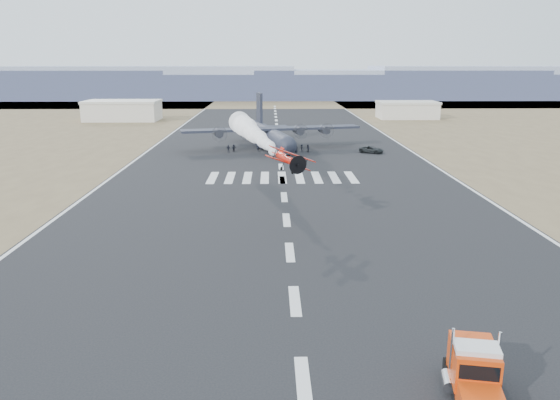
{
  "coord_description": "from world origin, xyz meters",
  "views": [
    {
      "loc": [
        -1.99,
        -42.16,
        19.46
      ],
      "look_at": [
        -0.92,
        18.54,
        4.0
      ],
      "focal_mm": 35.0,
      "sensor_mm": 36.0,
      "label": 1
    }
  ],
  "objects_px": {
    "aerobatic_biplane": "(288,159)",
    "support_vehicle": "(371,150)",
    "hangar_right": "(407,110)",
    "crew_d": "(228,149)",
    "transport_aircraft": "(270,134)",
    "crew_a": "(258,147)",
    "crew_e": "(296,148)",
    "crew_h": "(308,148)",
    "crew_b": "(285,147)",
    "crew_g": "(279,147)",
    "hangar_left": "(123,110)",
    "semi_truck": "(474,373)",
    "crew_c": "(302,148)",
    "crew_f": "(234,148)"
  },
  "relations": [
    {
      "from": "crew_c",
      "to": "crew_a",
      "type": "bearing_deg",
      "value": -102.66
    },
    {
      "from": "support_vehicle",
      "to": "aerobatic_biplane",
      "type": "bearing_deg",
      "value": -171.61
    },
    {
      "from": "hangar_left",
      "to": "hangar_right",
      "type": "height_order",
      "value": "hangar_left"
    },
    {
      "from": "crew_e",
      "to": "crew_d",
      "type": "bearing_deg",
      "value": -163.7
    },
    {
      "from": "crew_b",
      "to": "crew_h",
      "type": "xyz_separation_m",
      "value": [
        5.01,
        -1.25,
        -0.02
      ]
    },
    {
      "from": "crew_b",
      "to": "support_vehicle",
      "type": "bearing_deg",
      "value": -19.82
    },
    {
      "from": "hangar_right",
      "to": "hangar_left",
      "type": "bearing_deg",
      "value": -177.08
    },
    {
      "from": "hangar_right",
      "to": "crew_d",
      "type": "height_order",
      "value": "hangar_right"
    },
    {
      "from": "support_vehicle",
      "to": "crew_d",
      "type": "bearing_deg",
      "value": 115.67
    },
    {
      "from": "transport_aircraft",
      "to": "crew_a",
      "type": "distance_m",
      "value": 6.19
    },
    {
      "from": "semi_truck",
      "to": "crew_a",
      "type": "height_order",
      "value": "semi_truck"
    },
    {
      "from": "crew_a",
      "to": "semi_truck",
      "type": "bearing_deg",
      "value": 63.44
    },
    {
      "from": "semi_truck",
      "to": "crew_b",
      "type": "relative_size",
      "value": 4.78
    },
    {
      "from": "support_vehicle",
      "to": "semi_truck",
      "type": "bearing_deg",
      "value": -158.0
    },
    {
      "from": "crew_e",
      "to": "crew_h",
      "type": "relative_size",
      "value": 1.12
    },
    {
      "from": "crew_d",
      "to": "crew_e",
      "type": "relative_size",
      "value": 0.87
    },
    {
      "from": "hangar_right",
      "to": "crew_d",
      "type": "relative_size",
      "value": 12.57
    },
    {
      "from": "aerobatic_biplane",
      "to": "transport_aircraft",
      "type": "distance_m",
      "value": 62.85
    },
    {
      "from": "support_vehicle",
      "to": "crew_c",
      "type": "bearing_deg",
      "value": 109.46
    },
    {
      "from": "crew_g",
      "to": "crew_f",
      "type": "bearing_deg",
      "value": 129.03
    },
    {
      "from": "hangar_left",
      "to": "crew_b",
      "type": "relative_size",
      "value": 14.24
    },
    {
      "from": "crew_f",
      "to": "crew_g",
      "type": "bearing_deg",
      "value": -45.15
    },
    {
      "from": "hangar_right",
      "to": "crew_d",
      "type": "bearing_deg",
      "value": -128.21
    },
    {
      "from": "crew_a",
      "to": "hangar_right",
      "type": "bearing_deg",
      "value": -161.02
    },
    {
      "from": "crew_g",
      "to": "hangar_left",
      "type": "bearing_deg",
      "value": 70.78
    },
    {
      "from": "support_vehicle",
      "to": "crew_e",
      "type": "distance_m",
      "value": 16.49
    },
    {
      "from": "semi_truck",
      "to": "crew_g",
      "type": "relative_size",
      "value": 4.82
    },
    {
      "from": "aerobatic_biplane",
      "to": "support_vehicle",
      "type": "distance_m",
      "value": 58.59
    },
    {
      "from": "transport_aircraft",
      "to": "hangar_right",
      "type": "bearing_deg",
      "value": 40.91
    },
    {
      "from": "crew_g",
      "to": "crew_h",
      "type": "bearing_deg",
      "value": -77.85
    },
    {
      "from": "aerobatic_biplane",
      "to": "support_vehicle",
      "type": "relative_size",
      "value": 1.11
    },
    {
      "from": "support_vehicle",
      "to": "crew_b",
      "type": "bearing_deg",
      "value": 110.15
    },
    {
      "from": "transport_aircraft",
      "to": "crew_a",
      "type": "bearing_deg",
      "value": -131.13
    },
    {
      "from": "transport_aircraft",
      "to": "crew_h",
      "type": "bearing_deg",
      "value": -51.1
    },
    {
      "from": "transport_aircraft",
      "to": "support_vehicle",
      "type": "xyz_separation_m",
      "value": [
        22.2,
        -8.04,
        -2.34
      ]
    },
    {
      "from": "semi_truck",
      "to": "crew_a",
      "type": "bearing_deg",
      "value": 109.85
    },
    {
      "from": "hangar_right",
      "to": "crew_a",
      "type": "relative_size",
      "value": 11.45
    },
    {
      "from": "hangar_right",
      "to": "aerobatic_biplane",
      "type": "xyz_separation_m",
      "value": [
        -45.89,
        -128.91,
        5.28
      ]
    },
    {
      "from": "hangar_left",
      "to": "crew_g",
      "type": "height_order",
      "value": "hangar_left"
    },
    {
      "from": "aerobatic_biplane",
      "to": "transport_aircraft",
      "type": "bearing_deg",
      "value": 79.78
    },
    {
      "from": "crew_e",
      "to": "crew_h",
      "type": "distance_m",
      "value": 2.68
    },
    {
      "from": "aerobatic_biplane",
      "to": "crew_c",
      "type": "bearing_deg",
      "value": 72.88
    },
    {
      "from": "semi_truck",
      "to": "support_vehicle",
      "type": "bearing_deg",
      "value": 94.32
    },
    {
      "from": "semi_truck",
      "to": "support_vehicle",
      "type": "xyz_separation_m",
      "value": [
        10.21,
        89.65,
        -1.05
      ]
    },
    {
      "from": "transport_aircraft",
      "to": "crew_b",
      "type": "height_order",
      "value": "transport_aircraft"
    },
    {
      "from": "crew_e",
      "to": "support_vehicle",
      "type": "bearing_deg",
      "value": 15.22
    },
    {
      "from": "hangar_right",
      "to": "support_vehicle",
      "type": "height_order",
      "value": "hangar_right"
    },
    {
      "from": "crew_b",
      "to": "crew_g",
      "type": "height_order",
      "value": "crew_b"
    },
    {
      "from": "hangar_left",
      "to": "crew_e",
      "type": "xyz_separation_m",
      "value": [
        55.63,
        -68.4,
        -2.47
      ]
    },
    {
      "from": "crew_d",
      "to": "transport_aircraft",
      "type": "bearing_deg",
      "value": 50.13
    }
  ]
}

